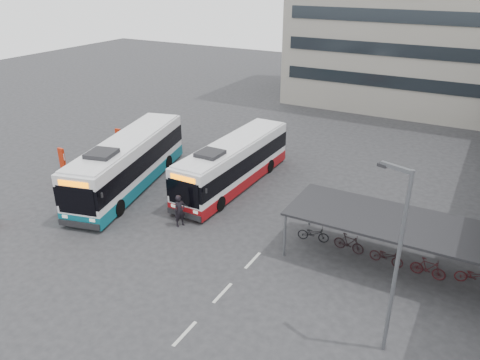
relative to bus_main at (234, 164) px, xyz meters
The scene contains 9 objects.
ground 8.16m from the bus_main, 68.90° to the right, with size 120.00×120.00×0.00m, color #28282B.
bike_shelter 12.23m from the bus_main, 21.43° to the right, with size 10.00×4.00×2.54m.
road_markings 11.87m from the bus_main, 62.79° to the right, with size 0.15×7.60×0.01m.
bus_main is the anchor object (origin of this frame).
bus_teal 7.04m from the bus_main, 149.23° to the right, with size 5.64×12.72×3.68m.
pedestrian 6.36m from the bus_main, 89.46° to the right, with size 0.70×0.46×1.92m, color black.
lamp_post 16.52m from the bus_main, 39.42° to the right, with size 1.30×0.56×7.64m.
sign_totem_mid 11.79m from the bus_main, 153.73° to the right, with size 0.54×0.19×2.47m.
sign_totem_north 10.57m from the bus_main, behind, with size 0.49×0.18×2.26m.
Camera 1 is at (11.65, -17.83, 13.63)m, focal length 35.00 mm.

